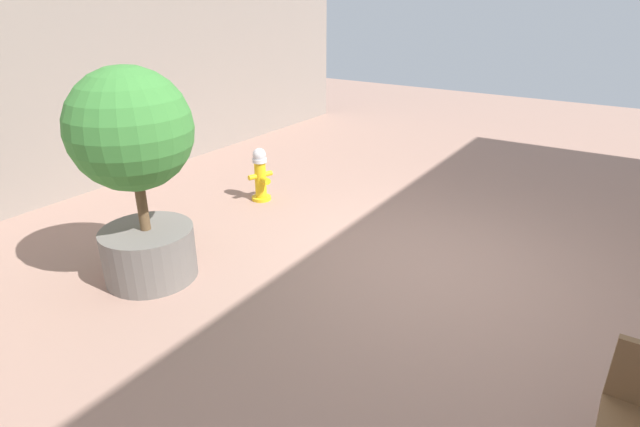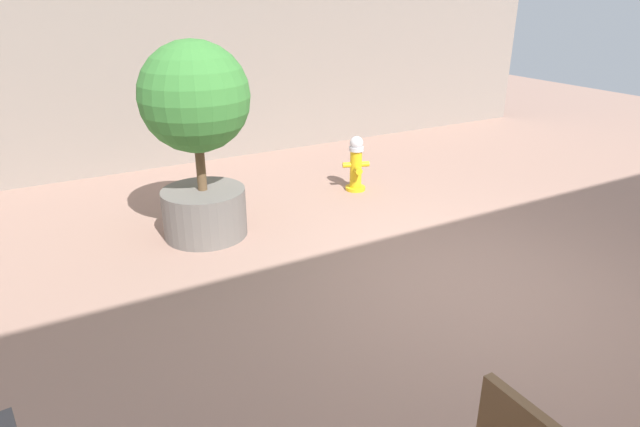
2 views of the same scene
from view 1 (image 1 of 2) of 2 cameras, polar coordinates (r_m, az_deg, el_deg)
name	(u,v)px [view 1 (image 1 of 2)]	position (r m, az deg, el deg)	size (l,w,h in m)	color
ground_plane	(430,268)	(5.93, 12.54, -6.08)	(23.40, 23.40, 0.00)	#9E7A6B
fire_hydrant	(260,175)	(7.61, -6.85, 4.46)	(0.37, 0.40, 0.82)	gold
planter_tree	(135,160)	(5.41, -20.45, 5.74)	(1.24, 1.24, 2.30)	slate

